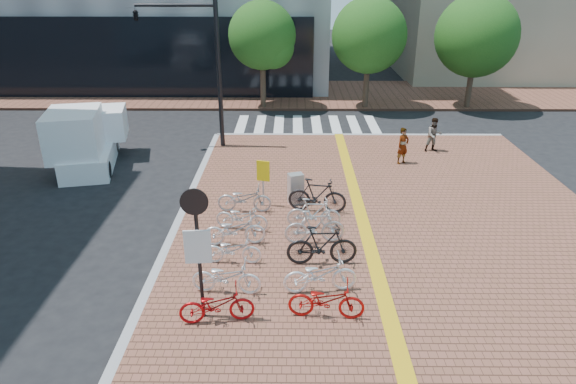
{
  "coord_description": "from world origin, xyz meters",
  "views": [
    {
      "loc": [
        -0.31,
        -12.31,
        7.69
      ],
      "look_at": [
        -0.42,
        2.26,
        1.3
      ],
      "focal_mm": 32.0,
      "sensor_mm": 36.0,
      "label": 1
    }
  ],
  "objects_px": {
    "bike_9": "(315,227)",
    "bike_7": "(320,274)",
    "utility_box": "(296,189)",
    "traffic_light_pole": "(181,42)",
    "notice_sign": "(197,239)",
    "bike_3": "(234,230)",
    "bike_1": "(226,277)",
    "pedestrian_b": "(434,135)",
    "pedestrian_a": "(403,146)",
    "bike_0": "(217,305)",
    "box_truck": "(87,139)",
    "bike_8": "(322,245)",
    "bike_4": "(242,217)",
    "bike_6": "(326,300)",
    "bike_2": "(233,250)",
    "bike_10": "(314,213)",
    "yellow_sign": "(263,175)",
    "bike_11": "(317,195)",
    "bike_5": "(244,199)"
  },
  "relations": [
    {
      "from": "bike_4",
      "to": "bike_10",
      "type": "bearing_deg",
      "value": -74.95
    },
    {
      "from": "bike_0",
      "to": "pedestrian_a",
      "type": "height_order",
      "value": "pedestrian_a"
    },
    {
      "from": "yellow_sign",
      "to": "box_truck",
      "type": "bearing_deg",
      "value": 151.04
    },
    {
      "from": "pedestrian_b",
      "to": "notice_sign",
      "type": "bearing_deg",
      "value": -132.04
    },
    {
      "from": "utility_box",
      "to": "bike_8",
      "type": "bearing_deg",
      "value": -80.11
    },
    {
      "from": "bike_1",
      "to": "pedestrian_b",
      "type": "bearing_deg",
      "value": -30.92
    },
    {
      "from": "notice_sign",
      "to": "bike_3",
      "type": "bearing_deg",
      "value": 83.71
    },
    {
      "from": "bike_0",
      "to": "pedestrian_a",
      "type": "distance_m",
      "value": 12.31
    },
    {
      "from": "bike_9",
      "to": "bike_10",
      "type": "height_order",
      "value": "bike_9"
    },
    {
      "from": "bike_4",
      "to": "notice_sign",
      "type": "distance_m",
      "value": 4.72
    },
    {
      "from": "bike_5",
      "to": "bike_7",
      "type": "distance_m",
      "value": 5.16
    },
    {
      "from": "bike_3",
      "to": "bike_4",
      "type": "bearing_deg",
      "value": -14.4
    },
    {
      "from": "bike_4",
      "to": "bike_6",
      "type": "relative_size",
      "value": 0.94
    },
    {
      "from": "bike_7",
      "to": "utility_box",
      "type": "relative_size",
      "value": 1.7
    },
    {
      "from": "utility_box",
      "to": "traffic_light_pole",
      "type": "height_order",
      "value": "traffic_light_pole"
    },
    {
      "from": "bike_9",
      "to": "bike_7",
      "type": "bearing_deg",
      "value": 174.59
    },
    {
      "from": "bike_6",
      "to": "bike_10",
      "type": "height_order",
      "value": "bike_10"
    },
    {
      "from": "bike_8",
      "to": "notice_sign",
      "type": "relative_size",
      "value": 0.59
    },
    {
      "from": "bike_0",
      "to": "bike_6",
      "type": "relative_size",
      "value": 0.97
    },
    {
      "from": "utility_box",
      "to": "bike_7",
      "type": "bearing_deg",
      "value": -83.76
    },
    {
      "from": "bike_9",
      "to": "pedestrian_a",
      "type": "height_order",
      "value": "pedestrian_a"
    },
    {
      "from": "bike_3",
      "to": "pedestrian_a",
      "type": "distance_m",
      "value": 9.37
    },
    {
      "from": "bike_5",
      "to": "bike_3",
      "type": "bearing_deg",
      "value": 178.63
    },
    {
      "from": "notice_sign",
      "to": "bike_6",
      "type": "bearing_deg",
      "value": 0.66
    },
    {
      "from": "bike_3",
      "to": "traffic_light_pole",
      "type": "height_order",
      "value": "traffic_light_pole"
    },
    {
      "from": "bike_10",
      "to": "bike_8",
      "type": "bearing_deg",
      "value": -173.75
    },
    {
      "from": "bike_6",
      "to": "bike_9",
      "type": "bearing_deg",
      "value": 6.83
    },
    {
      "from": "bike_0",
      "to": "bike_5",
      "type": "relative_size",
      "value": 0.96
    },
    {
      "from": "bike_2",
      "to": "notice_sign",
      "type": "distance_m",
      "value": 2.98
    },
    {
      "from": "utility_box",
      "to": "notice_sign",
      "type": "distance_m",
      "value": 6.92
    },
    {
      "from": "bike_7",
      "to": "traffic_light_pole",
      "type": "distance_m",
      "value": 13.48
    },
    {
      "from": "bike_3",
      "to": "bike_5",
      "type": "height_order",
      "value": "bike_3"
    },
    {
      "from": "notice_sign",
      "to": "box_truck",
      "type": "relative_size",
      "value": 0.7
    },
    {
      "from": "bike_0",
      "to": "box_truck",
      "type": "distance_m",
      "value": 12.42
    },
    {
      "from": "bike_11",
      "to": "traffic_light_pole",
      "type": "bearing_deg",
      "value": 48.22
    },
    {
      "from": "bike_6",
      "to": "utility_box",
      "type": "height_order",
      "value": "utility_box"
    },
    {
      "from": "utility_box",
      "to": "yellow_sign",
      "type": "relative_size",
      "value": 0.66
    },
    {
      "from": "bike_11",
      "to": "bike_0",
      "type": "bearing_deg",
      "value": 165.91
    },
    {
      "from": "bike_5",
      "to": "bike_9",
      "type": "height_order",
      "value": "bike_9"
    },
    {
      "from": "bike_6",
      "to": "pedestrian_a",
      "type": "distance_m",
      "value": 11.05
    },
    {
      "from": "bike_9",
      "to": "notice_sign",
      "type": "distance_m",
      "value": 4.76
    },
    {
      "from": "bike_5",
      "to": "bike_6",
      "type": "distance_m",
      "value": 6.16
    },
    {
      "from": "bike_7",
      "to": "pedestrian_a",
      "type": "height_order",
      "value": "pedestrian_a"
    },
    {
      "from": "bike_4",
      "to": "bike_11",
      "type": "distance_m",
      "value": 2.75
    },
    {
      "from": "bike_0",
      "to": "bike_4",
      "type": "relative_size",
      "value": 1.03
    },
    {
      "from": "bike_2",
      "to": "bike_10",
      "type": "height_order",
      "value": "bike_10"
    },
    {
      "from": "bike_4",
      "to": "bike_11",
      "type": "bearing_deg",
      "value": -49.33
    },
    {
      "from": "yellow_sign",
      "to": "bike_1",
      "type": "bearing_deg",
      "value": -97.29
    },
    {
      "from": "pedestrian_b",
      "to": "yellow_sign",
      "type": "xyz_separation_m",
      "value": [
        -7.27,
        -5.81,
        0.39
      ]
    },
    {
      "from": "yellow_sign",
      "to": "traffic_light_pole",
      "type": "xyz_separation_m",
      "value": [
        -3.77,
        6.54,
        3.49
      ]
    }
  ]
}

